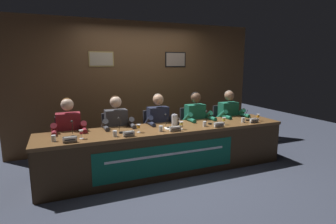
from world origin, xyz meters
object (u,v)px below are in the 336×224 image
(chair_far_left, at_px, (70,145))
(juice_glass_far_left, at_px, (81,133))
(microphone_far_left, at_px, (73,131))
(microphone_center, at_px, (168,123))
(water_cup_right, at_px, (205,124))
(water_pitcher_central, at_px, (175,120))
(juice_glass_center, at_px, (181,124))
(nameplate_far_right, at_px, (254,120))
(water_cup_far_right, at_px, (243,120))
(chair_center, at_px, (156,136))
(water_cup_center, at_px, (161,129))
(panelist_left, at_px, (117,127))
(nameplate_left, at_px, (129,134))
(water_cup_far_left, at_px, (54,139))
(microphone_right, at_px, (209,119))
(panelist_far_right, at_px, (230,117))
(chair_far_right, at_px, (224,128))
(chair_right, at_px, (192,132))
(document_stack_center, at_px, (171,128))
(chair_left, at_px, (115,140))
(conference_table, at_px, (171,142))
(juice_glass_left, at_px, (139,127))
(juice_glass_right, at_px, (224,120))
(microphone_far_right, at_px, (246,116))
(nameplate_right, at_px, (219,125))
(panelist_right, at_px, (197,120))
(panelist_far_left, at_px, (69,132))
(nameplate_center, at_px, (175,129))
(panelist_center, at_px, (160,123))
(water_cup_left, at_px, (115,134))
(nameplate_far_left, at_px, (70,140))

(chair_far_left, relative_size, juice_glass_far_left, 7.31)
(microphone_far_left, height_order, microphone_center, same)
(water_cup_right, height_order, water_pitcher_central, water_pitcher_central)
(juice_glass_far_left, height_order, juice_glass_center, same)
(nameplate_far_right, bearing_deg, water_cup_far_right, 149.05)
(chair_center, xyz_separation_m, water_cup_center, (-0.20, -0.79, 0.33))
(panelist_left, distance_m, nameplate_left, 0.69)
(water_cup_far_left, bearing_deg, juice_glass_center, -1.60)
(microphone_right, xyz_separation_m, panelist_far_right, (0.76, 0.42, -0.09))
(microphone_far_left, bearing_deg, juice_glass_center, -7.58)
(water_cup_right, xyz_separation_m, chair_far_right, (0.92, 0.77, -0.33))
(chair_right, distance_m, document_stack_center, 1.06)
(document_stack_center, bearing_deg, chair_left, 137.49)
(conference_table, relative_size, water_cup_far_right, 47.48)
(chair_right, bearing_deg, microphone_far_left, -165.37)
(chair_far_left, xyz_separation_m, microphone_far_left, (0.04, -0.58, 0.37))
(chair_far_left, xyz_separation_m, water_cup_far_left, (-0.21, -0.74, 0.33))
(nameplate_far_right, bearing_deg, water_pitcher_central, 166.87)
(microphone_center, bearing_deg, conference_table, -74.32)
(juice_glass_left, relative_size, document_stack_center, 0.55)
(conference_table, relative_size, water_cup_center, 47.48)
(microphone_far_left, relative_size, chair_right, 0.24)
(microphone_center, bearing_deg, water_cup_far_left, -176.09)
(water_cup_center, bearing_deg, water_cup_far_right, 0.94)
(panelist_left, bearing_deg, water_cup_far_right, -14.93)
(microphone_right, distance_m, water_pitcher_central, 0.61)
(juice_glass_right, distance_m, microphone_far_right, 0.60)
(nameplate_right, height_order, panelist_far_right, panelist_far_right)
(juice_glass_far_left, distance_m, water_cup_far_right, 2.71)
(microphone_far_right, bearing_deg, water_cup_center, -175.11)
(panelist_left, bearing_deg, nameplate_right, -24.63)
(chair_far_left, bearing_deg, panelist_right, -5.09)
(juice_glass_far_left, xyz_separation_m, juice_glass_left, (0.82, 0.03, 0.00))
(nameplate_right, relative_size, juice_glass_right, 1.41)
(nameplate_right, distance_m, document_stack_center, 0.78)
(nameplate_left, bearing_deg, panelist_right, 24.93)
(microphone_center, xyz_separation_m, juice_glass_right, (0.96, -0.16, 0.01))
(panelist_far_left, xyz_separation_m, water_cup_center, (1.29, -0.59, 0.05))
(document_stack_center, bearing_deg, water_cup_center, -157.35)
(juice_glass_left, bearing_deg, water_cup_far_left, -179.10)
(chair_far_left, relative_size, juice_glass_right, 7.31)
(nameplate_center, bearing_deg, juice_glass_right, 5.61)
(chair_left, height_order, nameplate_right, chair_left)
(panelist_center, bearing_deg, microphone_far_left, -165.54)
(water_cup_left, bearing_deg, nameplate_far_left, -174.01)
(juice_glass_left, xyz_separation_m, microphone_far_right, (2.05, 0.08, -0.01))
(nameplate_left, bearing_deg, microphone_right, 10.20)
(water_cup_far_left, height_order, nameplate_right, water_cup_far_left)
(microphone_far_left, bearing_deg, panelist_right, 9.68)
(water_cup_far_right, height_order, water_pitcher_central, water_pitcher_central)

